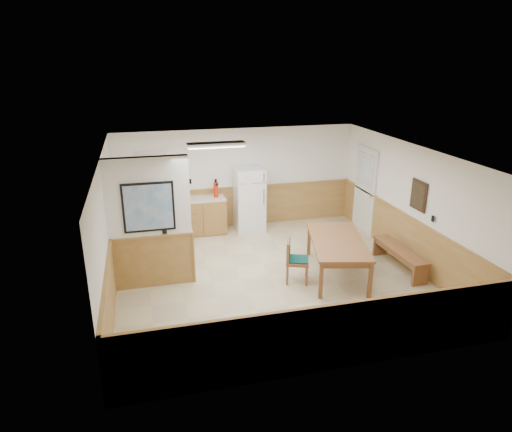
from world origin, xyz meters
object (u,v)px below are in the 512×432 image
object	(u,v)px
dining_table	(337,244)
dining_bench	(400,254)
dining_chair	(293,258)
fire_extinguisher	(216,189)
refrigerator	(249,199)
soap_bottle	(154,197)

from	to	relation	value
dining_table	dining_bench	xyz separation A→B (m)	(1.36, -0.08, -0.32)
dining_chair	fire_extinguisher	bearing A→B (deg)	128.08
refrigerator	soap_bottle	size ratio (longest dim) A/B	6.39
refrigerator	dining_bench	bearing A→B (deg)	-50.84
dining_bench	refrigerator	bearing A→B (deg)	128.30
dining_table	refrigerator	bearing A→B (deg)	124.74
soap_bottle	fire_extinguisher	bearing A→B (deg)	0.98
soap_bottle	dining_chair	bearing A→B (deg)	-50.09
dining_chair	dining_bench	bearing A→B (deg)	18.71
dining_bench	fire_extinguisher	world-z (taller)	fire_extinguisher
dining_chair	soap_bottle	size ratio (longest dim) A/B	3.43
dining_bench	soap_bottle	distance (m)	5.65
dining_table	fire_extinguisher	distance (m)	3.53
refrigerator	dining_bench	size ratio (longest dim) A/B	1.00
dining_chair	soap_bottle	world-z (taller)	soap_bottle
dining_bench	fire_extinguisher	distance (m)	4.51
dining_table	dining_bench	bearing A→B (deg)	10.85
dining_chair	soap_bottle	distance (m)	3.87
soap_bottle	refrigerator	bearing A→B (deg)	-0.17
dining_chair	soap_bottle	xyz separation A→B (m)	(-2.46, 2.94, 0.53)
dining_bench	soap_bottle	size ratio (longest dim) A/B	6.40
dining_table	dining_bench	size ratio (longest dim) A/B	1.38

